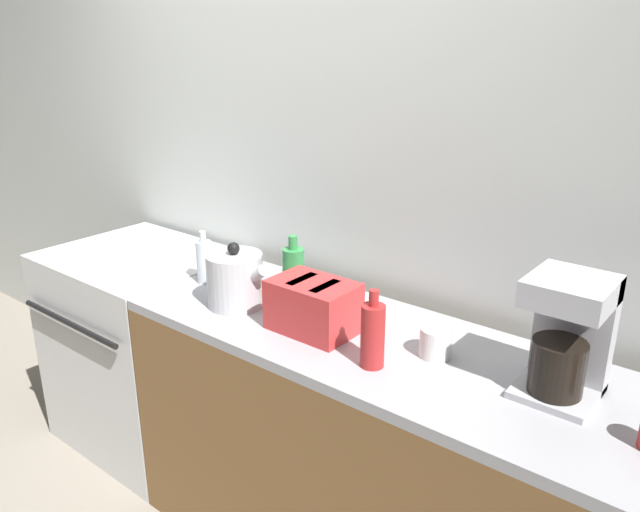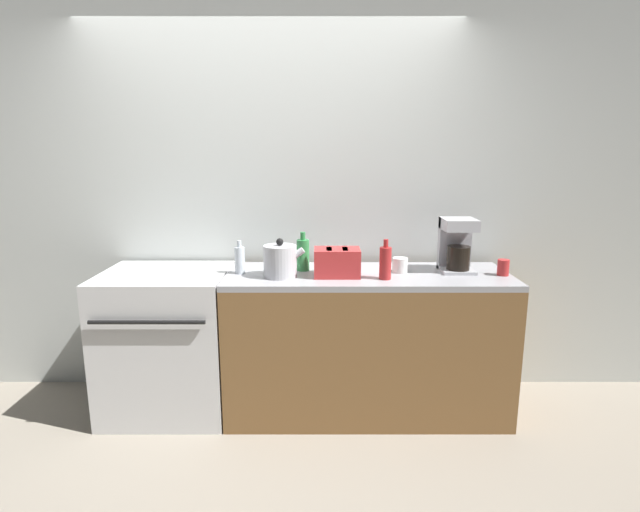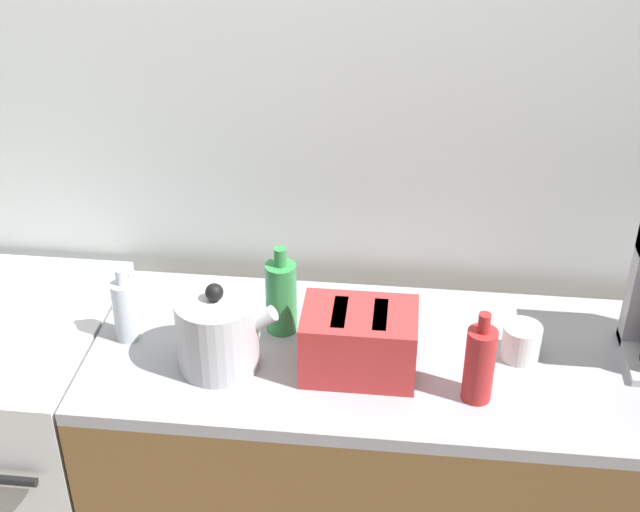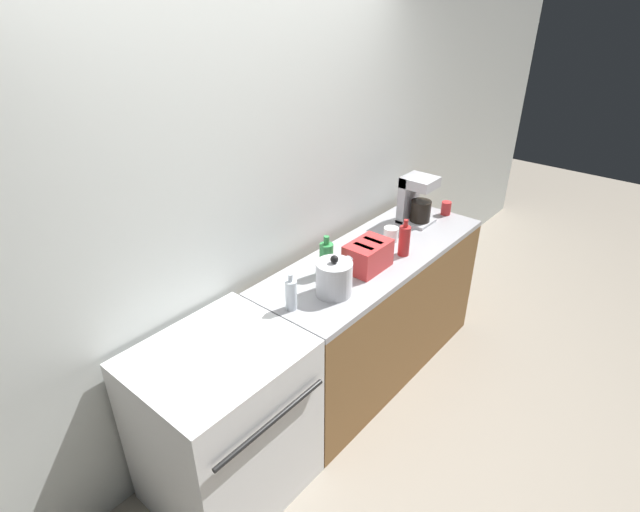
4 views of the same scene
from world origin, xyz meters
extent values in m
plane|color=gray|center=(0.00, 0.00, 0.00)|extent=(12.00, 12.00, 0.00)
cube|color=silver|center=(0.00, 0.72, 1.30)|extent=(8.00, 0.05, 2.60)
cube|color=silver|center=(-0.65, 0.33, 0.46)|extent=(0.78, 0.66, 0.92)
cube|color=black|center=(-0.65, 0.33, 0.91)|extent=(0.76, 0.65, 0.02)
cylinder|color=black|center=(-0.83, 0.19, 0.92)|extent=(0.21, 0.21, 0.01)
cylinder|color=black|center=(-0.48, 0.19, 0.92)|extent=(0.21, 0.21, 0.01)
cylinder|color=black|center=(-0.83, 0.47, 0.92)|extent=(0.21, 0.21, 0.01)
cylinder|color=black|center=(-0.48, 0.47, 0.92)|extent=(0.21, 0.21, 0.01)
cylinder|color=black|center=(-0.65, -0.03, 0.72)|extent=(0.66, 0.02, 0.02)
cube|color=brown|center=(0.63, 0.31, 0.44)|extent=(1.76, 0.62, 0.89)
cube|color=#A3A3A8|center=(0.63, 0.31, 0.90)|extent=(1.76, 0.62, 0.04)
cylinder|color=silver|center=(0.09, 0.22, 1.02)|extent=(0.20, 0.20, 0.19)
sphere|color=black|center=(0.09, 0.22, 1.14)|extent=(0.04, 0.04, 0.04)
cylinder|color=silver|center=(0.18, 0.22, 1.06)|extent=(0.11, 0.04, 0.10)
cube|color=red|center=(0.43, 0.24, 1.01)|extent=(0.28, 0.19, 0.17)
cube|color=black|center=(0.38, 0.24, 1.09)|extent=(0.03, 0.13, 0.01)
cube|color=black|center=(0.48, 0.24, 1.09)|extent=(0.03, 0.13, 0.01)
cube|color=#B7B7BC|center=(1.19, 0.35, 0.93)|extent=(0.20, 0.22, 0.02)
cube|color=#B7B7BC|center=(1.19, 0.43, 1.09)|extent=(0.20, 0.06, 0.34)
cube|color=#B7B7BC|center=(1.19, 0.35, 1.22)|extent=(0.20, 0.22, 0.07)
cylinder|color=black|center=(1.19, 0.33, 1.02)|extent=(0.14, 0.14, 0.15)
cylinder|color=silver|center=(-0.17, 0.30, 1.00)|extent=(0.06, 0.06, 0.17)
cylinder|color=silver|center=(-0.17, 0.30, 1.11)|extent=(0.02, 0.02, 0.04)
cylinder|color=#338C47|center=(0.22, 0.39, 1.02)|extent=(0.08, 0.08, 0.20)
cylinder|color=#338C47|center=(0.22, 0.39, 1.14)|extent=(0.03, 0.03, 0.05)
cylinder|color=#B72828|center=(0.71, 0.17, 1.02)|extent=(0.07, 0.07, 0.19)
cylinder|color=#B72828|center=(0.71, 0.17, 1.14)|extent=(0.03, 0.03, 0.05)
cylinder|color=red|center=(1.45, 0.26, 0.97)|extent=(0.07, 0.07, 0.10)
cylinder|color=white|center=(0.83, 0.34, 0.97)|extent=(0.10, 0.10, 0.09)
camera|label=1|loc=(1.61, -1.18, 1.84)|focal=35.00mm
camera|label=2|loc=(0.33, -2.70, 1.68)|focal=28.00mm
camera|label=3|loc=(0.53, -1.48, 2.31)|focal=50.00mm
camera|label=4|loc=(-1.73, -1.20, 2.42)|focal=28.00mm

